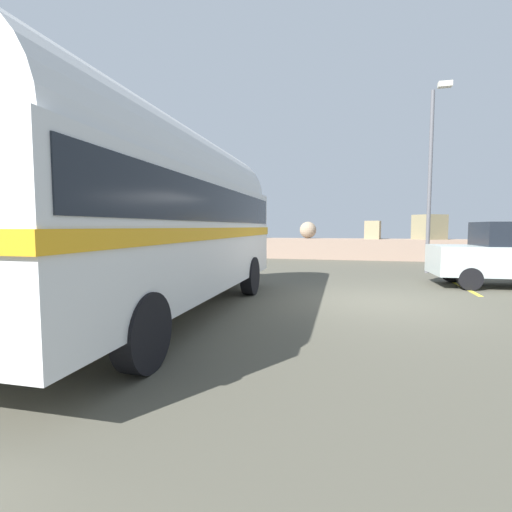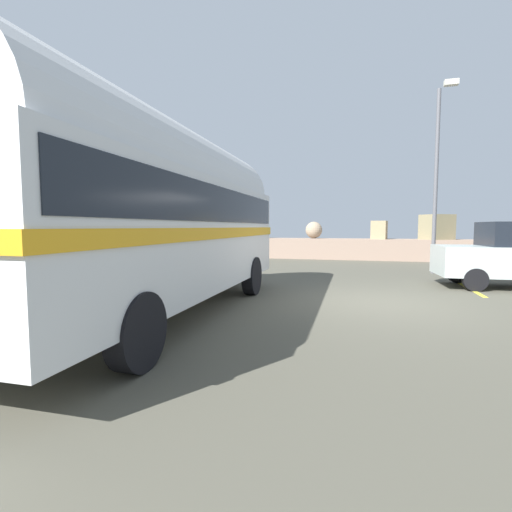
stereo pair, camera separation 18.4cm
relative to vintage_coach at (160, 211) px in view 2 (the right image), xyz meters
The scene contains 4 objects.
ground 5.17m from the vintage_coach, 30.53° to the left, with size 32.00×26.00×0.02m.
breakwater 14.77m from the vintage_coach, 75.20° to the left, with size 31.36×2.07×2.48m.
vintage_coach is the anchor object (origin of this frame).
lamp_post 10.75m from the vintage_coach, 53.17° to the left, with size 0.51×0.97×6.68m.
Camera 2 is at (-0.44, -8.81, 1.74)m, focal length 26.14 mm.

